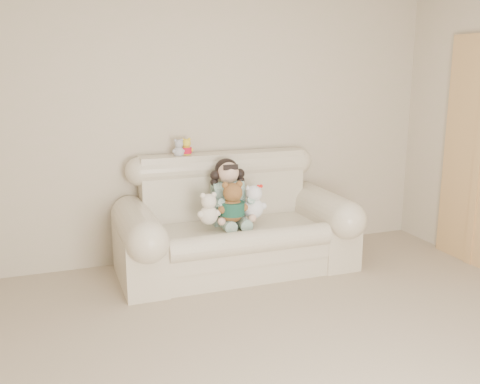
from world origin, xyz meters
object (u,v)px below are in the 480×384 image
(sofa, at_px, (236,215))
(brown_teddy, at_px, (232,198))
(seated_child, at_px, (228,191))
(white_cat, at_px, (253,198))
(cream_teddy, at_px, (209,206))

(sofa, bearing_deg, brown_teddy, -121.23)
(sofa, distance_m, seated_child, 0.23)
(sofa, height_order, seated_child, sofa)
(brown_teddy, distance_m, white_cat, 0.22)
(seated_child, distance_m, brown_teddy, 0.22)
(white_cat, xyz_separation_m, cream_teddy, (-0.43, -0.04, -0.02))
(cream_teddy, bearing_deg, seated_child, 48.75)
(sofa, bearing_deg, cream_teddy, -155.79)
(sofa, distance_m, white_cat, 0.23)
(brown_teddy, height_order, cream_teddy, brown_teddy)
(sofa, distance_m, cream_teddy, 0.36)
(seated_child, bearing_deg, brown_teddy, -95.36)
(seated_child, height_order, white_cat, seated_child)
(seated_child, height_order, brown_teddy, seated_child)
(white_cat, distance_m, cream_teddy, 0.43)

